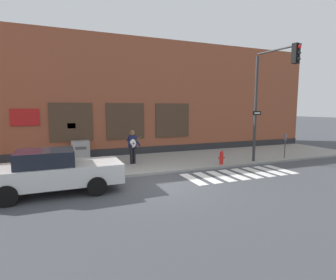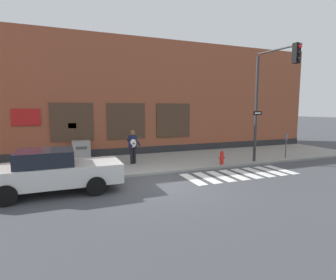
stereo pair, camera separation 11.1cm
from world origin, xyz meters
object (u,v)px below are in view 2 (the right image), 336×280
Objects in this scene: traffic_light at (271,87)px; fire_hydrant at (222,158)px; busker at (133,145)px; parking_meter at (286,142)px; red_car at (52,171)px; utility_box at (81,150)px.

traffic_light reaches higher than fire_hydrant.
busker reaches higher than parking_meter.
traffic_light is at bearing -22.23° from busker.
traffic_light is 4.00× the size of parking_meter.
traffic_light reaches higher than busker.
red_car is 4.90m from busker.
fire_hydrant is (-2.21, 0.80, -3.54)m from traffic_light.
busker is 3.39m from utility_box.
traffic_light is at bearing -29.30° from utility_box.
busker is (3.69, 3.21, 0.33)m from red_car.
red_car is 8.00m from fire_hydrant.
parking_meter is at bearing -19.91° from utility_box.
red_car is at bearing -176.61° from traffic_light.
utility_box is at bearing 136.05° from busker.
parking_meter is 11.71m from utility_box.
parking_meter is (8.58, -1.65, -0.04)m from busker.
traffic_light is (10.08, 0.60, 3.23)m from red_car.
utility_box reaches higher than fire_hydrant.
busker is at bearing -43.95° from utility_box.
traffic_light is (6.39, -2.61, 2.91)m from busker.
busker is 2.47× the size of fire_hydrant.
utility_box is 1.48× the size of fire_hydrant.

